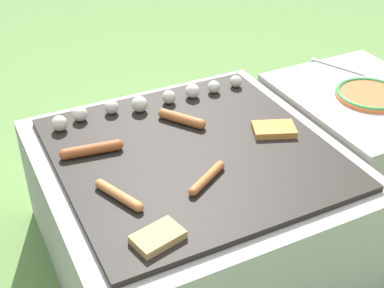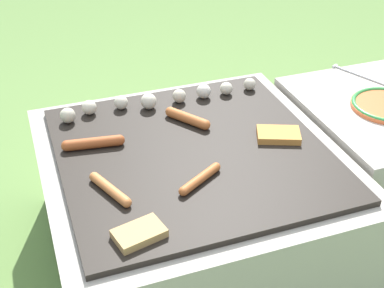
# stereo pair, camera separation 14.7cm
# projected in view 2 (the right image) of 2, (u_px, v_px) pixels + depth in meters

# --- Properties ---
(ground_plane) EXTENTS (14.00, 14.00, 0.00)m
(ground_plane) POSITION_uv_depth(u_px,v_px,m) (192.00, 251.00, 1.70)
(ground_plane) COLOR #608442
(grill) EXTENTS (0.82, 0.82, 0.39)m
(grill) POSITION_uv_depth(u_px,v_px,m) (192.00, 204.00, 1.59)
(grill) COLOR #B2AA9E
(grill) RESTS_ON ground_plane
(side_ledge) EXTENTS (0.47, 0.57, 0.39)m
(side_ledge) POSITION_uv_depth(u_px,v_px,m) (372.00, 155.00, 1.80)
(side_ledge) COLOR #B2AA9E
(side_ledge) RESTS_ON ground_plane
(sausage_front_center) EXTENTS (0.17, 0.05, 0.03)m
(sausage_front_center) POSITION_uv_depth(u_px,v_px,m) (93.00, 143.00, 1.49)
(sausage_front_center) COLOR #A34C23
(sausage_front_center) RESTS_ON grill
(sausage_front_left) EXTENTS (0.10, 0.14, 0.03)m
(sausage_front_left) POSITION_uv_depth(u_px,v_px,m) (187.00, 118.00, 1.60)
(sausage_front_left) COLOR #B7602D
(sausage_front_left) RESTS_ON grill
(sausage_back_right) EXTENTS (0.14, 0.09, 0.02)m
(sausage_back_right) POSITION_uv_depth(u_px,v_px,m) (200.00, 179.00, 1.35)
(sausage_back_right) COLOR #B7602D
(sausage_back_right) RESTS_ON grill
(sausage_back_center) EXTENTS (0.08, 0.15, 0.02)m
(sausage_back_center) POSITION_uv_depth(u_px,v_px,m) (110.00, 189.00, 1.32)
(sausage_back_center) COLOR #C6753D
(sausage_back_center) RESTS_ON grill
(bread_slice_center) EXTENTS (0.12, 0.09, 0.02)m
(bread_slice_center) POSITION_uv_depth(u_px,v_px,m) (139.00, 233.00, 1.19)
(bread_slice_center) COLOR tan
(bread_slice_center) RESTS_ON grill
(bread_slice_left) EXTENTS (0.14, 0.12, 0.02)m
(bread_slice_left) POSITION_uv_depth(u_px,v_px,m) (278.00, 135.00, 1.53)
(bread_slice_left) COLOR #D18438
(bread_slice_left) RESTS_ON grill
(mushroom_row) EXTENTS (0.65, 0.07, 0.05)m
(mushroom_row) POSITION_uv_depth(u_px,v_px,m) (157.00, 99.00, 1.68)
(mushroom_row) COLOR beige
(mushroom_row) RESTS_ON grill
(fork_utensil) EXTENTS (0.10, 0.20, 0.01)m
(fork_utensil) POSITION_uv_depth(u_px,v_px,m) (356.00, 74.00, 1.88)
(fork_utensil) COLOR silver
(fork_utensil) RESTS_ON side_ledge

